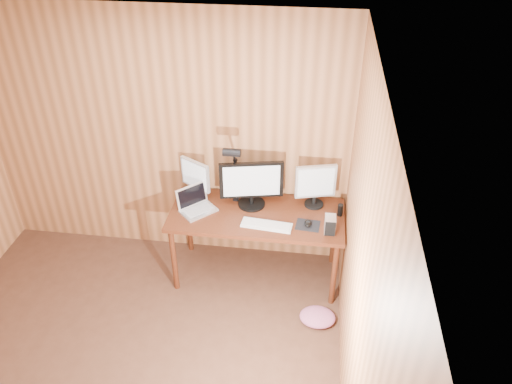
% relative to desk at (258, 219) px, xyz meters
% --- Properties ---
extents(room_shell, '(4.00, 4.00, 4.00)m').
position_rel_desk_xyz_m(room_shell, '(-0.93, -1.70, 0.62)').
color(room_shell, '#4E2D1E').
rests_on(room_shell, ground).
extents(desk, '(1.60, 0.70, 0.75)m').
position_rel_desk_xyz_m(desk, '(0.00, 0.00, 0.00)').
color(desk, '#4A1F0F').
rests_on(desk, floor).
extents(monitor_center, '(0.58, 0.26, 0.46)m').
position_rel_desk_xyz_m(monitor_center, '(-0.07, 0.06, 0.36)').
color(monitor_center, black).
rests_on(monitor_center, desk).
extents(monitor_left, '(0.31, 0.19, 0.38)m').
position_rel_desk_xyz_m(monitor_left, '(-0.61, 0.15, 0.33)').
color(monitor_left, black).
rests_on(monitor_left, desk).
extents(monitor_right, '(0.37, 0.18, 0.43)m').
position_rel_desk_xyz_m(monitor_right, '(0.52, 0.13, 0.35)').
color(monitor_right, black).
rests_on(monitor_right, desk).
extents(laptop, '(0.39, 0.39, 0.22)m').
position_rel_desk_xyz_m(laptop, '(-0.57, -0.08, 0.18)').
color(laptop, silver).
rests_on(laptop, desk).
extents(keyboard, '(0.46, 0.18, 0.02)m').
position_rel_desk_xyz_m(keyboard, '(0.11, -0.25, 0.13)').
color(keyboard, silver).
rests_on(keyboard, desk).
extents(mousepad, '(0.22, 0.19, 0.00)m').
position_rel_desk_xyz_m(mousepad, '(0.47, -0.19, 0.12)').
color(mousepad, black).
rests_on(mousepad, desk).
extents(mouse, '(0.09, 0.12, 0.04)m').
position_rel_desk_xyz_m(mouse, '(0.47, -0.19, 0.14)').
color(mouse, black).
rests_on(mouse, mousepad).
extents(hard_drive, '(0.10, 0.14, 0.15)m').
position_rel_desk_xyz_m(hard_drive, '(0.66, -0.25, 0.20)').
color(hard_drive, silver).
rests_on(hard_drive, desk).
extents(phone, '(0.08, 0.11, 0.01)m').
position_rel_desk_xyz_m(phone, '(0.15, -0.26, 0.13)').
color(phone, silver).
rests_on(phone, desk).
extents(speaker, '(0.05, 0.05, 0.12)m').
position_rel_desk_xyz_m(speaker, '(0.76, 0.00, 0.18)').
color(speaker, black).
rests_on(speaker, desk).
extents(desk_lamp, '(0.16, 0.22, 0.68)m').
position_rel_desk_xyz_m(desk_lamp, '(-0.22, 0.04, 0.54)').
color(desk_lamp, black).
rests_on(desk_lamp, desk).
extents(fabric_pile, '(0.36, 0.31, 0.10)m').
position_rel_desk_xyz_m(fabric_pile, '(0.62, -0.61, -0.58)').
color(fabric_pile, '#B7587F').
rests_on(fabric_pile, floor).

